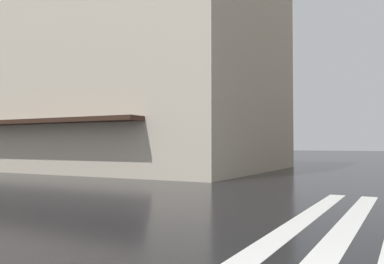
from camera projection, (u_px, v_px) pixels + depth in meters
name	position (u px, v px, depth m)	size (l,w,h in m)	color
haussmann_block_mid	(108.00, 40.00, 30.81)	(15.91, 24.16, 19.57)	beige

